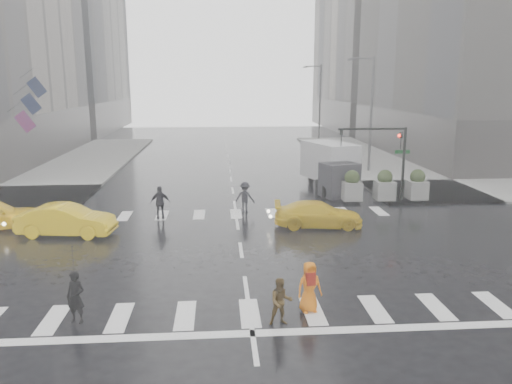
{
  "coord_description": "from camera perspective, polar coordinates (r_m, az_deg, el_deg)",
  "views": [
    {
      "loc": [
        -0.88,
        -20.37,
        7.08
      ],
      "look_at": [
        0.8,
        2.0,
        2.1
      ],
      "focal_mm": 35.0,
      "sensor_mm": 36.0,
      "label": 1
    }
  ],
  "objects": [
    {
      "name": "box_truck",
      "position": [
        33.22,
        8.67,
        2.96
      ],
      "size": [
        2.18,
        5.82,
        3.09
      ],
      "rotation": [
        0.0,
        0.0,
        0.33
      ],
      "color": "silver",
      "rests_on": "ground"
    },
    {
      "name": "traffic_signal_pole",
      "position": [
        30.3,
        14.83,
        4.77
      ],
      "size": [
        4.45,
        0.42,
        4.5
      ],
      "color": "black",
      "rests_on": "ground"
    },
    {
      "name": "street_lamp_near",
      "position": [
        40.19,
        12.87,
        9.16
      ],
      "size": [
        2.15,
        0.22,
        9.0
      ],
      "color": "#59595B",
      "rests_on": "ground"
    },
    {
      "name": "sidewalk_ne",
      "position": [
        43.58,
        23.67,
        2.2
      ],
      "size": [
        35.0,
        35.0,
        0.15
      ],
      "primitive_type": "cube",
      "color": "slate",
      "rests_on": "ground"
    },
    {
      "name": "pedestrian_black",
      "position": [
        15.8,
        -20.14,
        -8.46
      ],
      "size": [
        1.21,
        1.22,
        2.43
      ],
      "rotation": [
        0.0,
        0.0,
        -0.3
      ],
      "color": "black",
      "rests_on": "ground"
    },
    {
      "name": "planter_west",
      "position": [
        30.26,
        10.89,
        0.66
      ],
      "size": [
        1.1,
        1.1,
        1.8
      ],
      "color": "slate",
      "rests_on": "ground"
    },
    {
      "name": "pedestrian_orange",
      "position": [
        15.92,
        6.12,
        -10.7
      ],
      "size": [
        0.88,
        0.67,
        1.63
      ],
      "rotation": [
        0.0,
        0.0,
        0.21
      ],
      "color": "orange",
      "rests_on": "ground"
    },
    {
      "name": "planter_mid",
      "position": [
        30.84,
        14.48,
        0.71
      ],
      "size": [
        1.1,
        1.1,
        1.8
      ],
      "color": "slate",
      "rests_on": "ground"
    },
    {
      "name": "pedestrian_far_a",
      "position": [
        26.53,
        -10.88,
        -1.22
      ],
      "size": [
        1.09,
        0.72,
        1.77
      ],
      "primitive_type": "imported",
      "rotation": [
        0.0,
        0.0,
        3.23
      ],
      "color": "black",
      "rests_on": "ground"
    },
    {
      "name": "planter_east",
      "position": [
        31.54,
        17.92,
        0.75
      ],
      "size": [
        1.1,
        1.1,
        1.8
      ],
      "color": "slate",
      "rests_on": "ground"
    },
    {
      "name": "flag_cluster",
      "position": [
        41.41,
        -24.71,
        9.4
      ],
      "size": [
        2.87,
        3.06,
        4.69
      ],
      "color": "#59595B",
      "rests_on": "ground"
    },
    {
      "name": "taxi_rear",
      "position": [
        24.98,
        7.13,
        -2.55
      ],
      "size": [
        3.99,
        2.11,
        1.26
      ],
      "primitive_type": "imported",
      "rotation": [
        0.0,
        0.0,
        1.48
      ],
      "color": "yellow",
      "rests_on": "ground"
    },
    {
      "name": "street_lamp_far",
      "position": [
        59.58,
        7.19,
        10.36
      ],
      "size": [
        2.15,
        0.22,
        9.0
      ],
      "color": "#59595B",
      "rests_on": "ground"
    },
    {
      "name": "building_ne_far",
      "position": [
        82.53,
        17.89,
        18.33
      ],
      "size": [
        26.05,
        26.05,
        36.0
      ],
      "color": "gray",
      "rests_on": "ground"
    },
    {
      "name": "taxi_mid",
      "position": [
        24.99,
        -20.85,
        -3.04
      ],
      "size": [
        4.61,
        2.11,
        1.46
      ],
      "primitive_type": "imported",
      "rotation": [
        0.0,
        0.0,
        1.44
      ],
      "color": "yellow",
      "rests_on": "ground"
    },
    {
      "name": "road_markings",
      "position": [
        21.58,
        -1.73,
        -6.62
      ],
      "size": [
        18.0,
        48.0,
        0.01
      ],
      "primitive_type": null,
      "color": "silver",
      "rests_on": "ground"
    },
    {
      "name": "ground",
      "position": [
        21.58,
        -1.73,
        -6.64
      ],
      "size": [
        120.0,
        120.0,
        0.0
      ],
      "primitive_type": "plane",
      "color": "black",
      "rests_on": "ground"
    },
    {
      "name": "pedestrian_brown",
      "position": [
        15.09,
        2.87,
        -12.4
      ],
      "size": [
        0.74,
        0.6,
        1.45
      ],
      "primitive_type": "imported",
      "rotation": [
        0.0,
        0.0,
        0.07
      ],
      "color": "#473519",
      "rests_on": "ground"
    },
    {
      "name": "pedestrian_far_b",
      "position": [
        27.46,
        -1.26,
        -0.6
      ],
      "size": [
        1.25,
        0.96,
        1.7
      ],
      "primitive_type": "imported",
      "rotation": [
        0.0,
        0.0,
        2.77
      ],
      "color": "black",
      "rests_on": "ground"
    }
  ]
}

